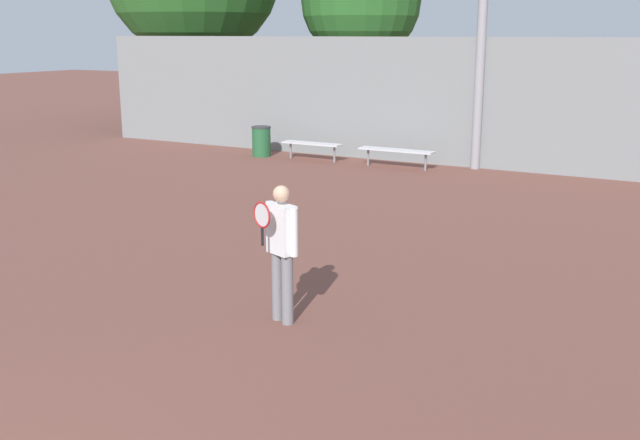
# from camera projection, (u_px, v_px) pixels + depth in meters

# --- Properties ---
(tennis_player) EXTENTS (0.53, 0.49, 1.68)m
(tennis_player) POSITION_uv_depth(u_px,v_px,m) (281.00, 246.00, 8.82)
(tennis_player) COLOR slate
(tennis_player) RESTS_ON ground_plane
(bench_courtside_near) EXTENTS (1.71, 0.40, 0.48)m
(bench_courtside_near) POSITION_uv_depth(u_px,v_px,m) (312.00, 144.00, 20.35)
(bench_courtside_near) COLOR silver
(bench_courtside_near) RESTS_ON ground_plane
(bench_adjacent_court) EXTENTS (2.00, 0.40, 0.48)m
(bench_adjacent_court) POSITION_uv_depth(u_px,v_px,m) (396.00, 151.00, 19.19)
(bench_adjacent_court) COLOR silver
(bench_adjacent_court) RESTS_ON ground_plane
(trash_bin) EXTENTS (0.54, 0.54, 0.84)m
(trash_bin) POSITION_uv_depth(u_px,v_px,m) (261.00, 141.00, 21.03)
(trash_bin) COLOR #235B33
(trash_bin) RESTS_ON ground_plane
(back_fence) EXTENTS (25.92, 0.06, 3.29)m
(back_fence) POSITION_uv_depth(u_px,v_px,m) (513.00, 105.00, 18.52)
(back_fence) COLOR gray
(back_fence) RESTS_ON ground_plane
(tree_green_broad) EXTENTS (4.14, 4.14, 6.54)m
(tree_green_broad) POSITION_uv_depth(u_px,v_px,m) (361.00, 1.00, 25.68)
(tree_green_broad) COLOR brown
(tree_green_broad) RESTS_ON ground_plane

